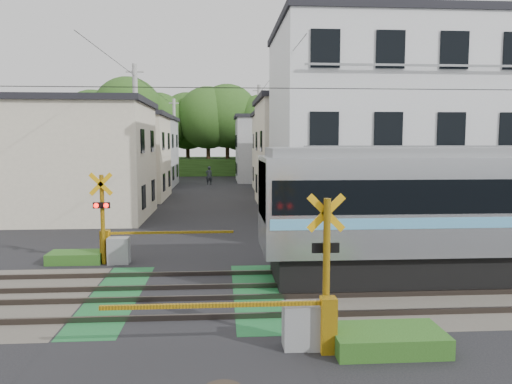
{
  "coord_description": "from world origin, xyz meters",
  "views": [
    {
      "loc": [
        0.95,
        -13.08,
        4.11
      ],
      "look_at": [
        2.21,
        5.0,
        2.25
      ],
      "focal_mm": 35.0,
      "sensor_mm": 36.0,
      "label": 1
    }
  ],
  "objects": [
    {
      "name": "ground",
      "position": [
        0.0,
        0.0,
        0.0
      ],
      "size": [
        120.0,
        120.0,
        0.0
      ],
      "primitive_type": "plane",
      "color": "black"
    },
    {
      "name": "track_bed",
      "position": [
        0.0,
        0.0,
        0.04
      ],
      "size": [
        120.0,
        120.0,
        0.14
      ],
      "color": "#47423A",
      "rests_on": "ground"
    },
    {
      "name": "crossing_signal_near",
      "position": [
        2.59,
        -3.65,
        0.71
      ],
      "size": [
        4.74,
        0.65,
        3.09
      ],
      "color": "#E5A40C",
      "rests_on": "ground"
    },
    {
      "name": "crossing_signal_far",
      "position": [
        -2.59,
        3.65,
        0.71
      ],
      "size": [
        4.74,
        0.65,
        3.09
      ],
      "color": "#E5A40C",
      "rests_on": "ground"
    },
    {
      "name": "apartment_block",
      "position": [
        8.5,
        9.49,
        4.66
      ],
      "size": [
        10.2,
        8.36,
        9.3
      ],
      "color": "silver",
      "rests_on": "ground"
    },
    {
      "name": "houses_row",
      "position": [
        0.25,
        25.92,
        3.24
      ],
      "size": [
        22.07,
        31.35,
        6.8
      ],
      "color": "beige",
      "rests_on": "ground"
    },
    {
      "name": "tree_hill",
      "position": [
        -0.16,
        47.9,
        5.77
      ],
      "size": [
        40.0,
        13.93,
        11.74
      ],
      "color": "#2B501A",
      "rests_on": "ground"
    },
    {
      "name": "catenary",
      "position": [
        6.0,
        0.03,
        3.7
      ],
      "size": [
        60.0,
        5.04,
        7.0
      ],
      "color": "#2D2D33",
      "rests_on": "ground"
    },
    {
      "name": "utility_poles",
      "position": [
        -1.05,
        23.01,
        4.08
      ],
      "size": [
        7.9,
        42.0,
        8.0
      ],
      "color": "#A5A5A0",
      "rests_on": "ground"
    },
    {
      "name": "pedestrian",
      "position": [
        -0.22,
        33.72,
        0.88
      ],
      "size": [
        0.73,
        0.57,
        1.76
      ],
      "primitive_type": "imported",
      "rotation": [
        0.0,
        0.0,
        3.4
      ],
      "color": "#282D32",
      "rests_on": "ground"
    },
    {
      "name": "weed_patches",
      "position": [
        1.76,
        -0.09,
        0.18
      ],
      "size": [
        10.25,
        8.8,
        0.4
      ],
      "color": "#2D5E1E",
      "rests_on": "ground"
    }
  ]
}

